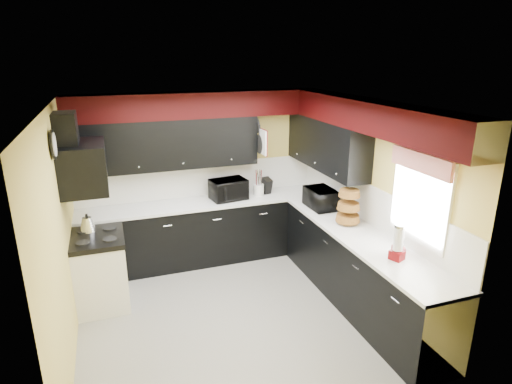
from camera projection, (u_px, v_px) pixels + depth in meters
ground at (235, 312)px, 5.22m from camera, size 3.60×3.60×0.00m
wall_back at (200, 176)px, 6.44m from camera, size 3.60×0.06×2.50m
wall_right at (370, 199)px, 5.39m from camera, size 0.06×3.60×2.50m
wall_left at (61, 238)px, 4.26m from camera, size 0.06×3.60×2.50m
ceiling at (232, 105)px, 4.44m from camera, size 3.60×3.60×0.06m
cab_back at (206, 232)px, 6.42m from camera, size 3.60×0.60×0.90m
cab_right at (358, 271)px, 5.28m from camera, size 0.60×3.00×0.90m
counter_back at (205, 202)px, 6.28m from camera, size 3.62×0.64×0.04m
counter_right at (361, 236)px, 5.13m from camera, size 0.64×3.02×0.04m
splash_back at (200, 180)px, 6.45m from camera, size 3.60×0.02×0.50m
splash_right at (369, 204)px, 5.41m from camera, size 0.02×3.60×0.50m
upper_back at (166, 144)px, 5.96m from camera, size 2.60×0.35×0.70m
upper_right at (326, 144)px, 5.98m from camera, size 0.35×1.80×0.70m
soffit_back at (199, 105)px, 5.95m from camera, size 3.60×0.36×0.35m
soffit_right at (374, 116)px, 4.84m from camera, size 0.36×3.24×0.35m
stove at (101, 272)px, 5.28m from camera, size 0.60×0.75×0.86m
cooktop at (97, 238)px, 5.14m from camera, size 0.62×0.77×0.06m
hood at (83, 167)px, 4.85m from camera, size 0.50×0.78×0.55m
hood_duct at (66, 131)px, 4.68m from camera, size 0.24×0.40×0.40m
window at (420, 199)px, 4.49m from camera, size 0.03×0.86×0.96m
valance at (421, 162)px, 4.35m from camera, size 0.04×0.88×0.20m
pan_top at (257, 126)px, 6.24m from camera, size 0.03×0.22×0.40m
pan_mid at (259, 144)px, 6.21m from camera, size 0.03×0.28×0.46m
pan_low at (254, 143)px, 6.45m from camera, size 0.03×0.24×0.42m
cut_board at (263, 142)px, 6.09m from camera, size 0.03×0.26×0.35m
baskets at (348, 206)px, 5.37m from camera, size 0.27×0.27×0.50m
clock at (53, 145)px, 4.22m from camera, size 0.03×0.30×0.30m
deco_plate at (393, 125)px, 4.76m from camera, size 0.03×0.24×0.24m
toaster_oven at (229, 189)px, 6.32m from camera, size 0.57×0.49×0.30m
microwave at (321, 198)px, 5.96m from camera, size 0.35×0.51×0.28m
utensil_crock at (259, 190)px, 6.52m from camera, size 0.21×0.21×0.17m
knife_block at (266, 186)px, 6.58m from camera, size 0.14×0.17×0.25m
kettle at (88, 224)px, 5.25m from camera, size 0.24×0.24×0.18m
dispenser_a at (399, 242)px, 4.54m from camera, size 0.15×0.15×0.33m
dispenser_b at (398, 244)px, 4.45m from camera, size 0.17×0.17×0.36m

